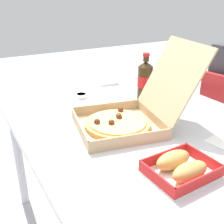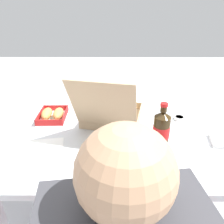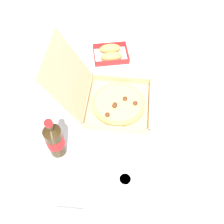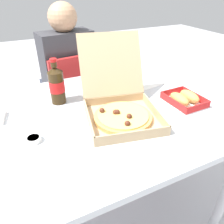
{
  "view_description": "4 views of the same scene",
  "coord_description": "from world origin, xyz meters",
  "px_view_note": "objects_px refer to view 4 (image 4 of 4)",
  "views": [
    {
      "loc": [
        0.89,
        -0.6,
        1.22
      ],
      "look_at": [
        -0.0,
        -0.08,
        0.76
      ],
      "focal_mm": 43.75,
      "sensor_mm": 36.0,
      "label": 1
    },
    {
      "loc": [
        0.09,
        1.0,
        1.33
      ],
      "look_at": [
        0.09,
        -0.05,
        0.8
      ],
      "focal_mm": 35.0,
      "sensor_mm": 36.0,
      "label": 2
    },
    {
      "loc": [
        -0.64,
        0.0,
        1.72
      ],
      "look_at": [
        0.01,
        -0.06,
        0.8
      ],
      "focal_mm": 40.47,
      "sensor_mm": 36.0,
      "label": 3
    },
    {
      "loc": [
        -0.3,
        -0.8,
        1.27
      ],
      "look_at": [
        0.07,
        -0.04,
        0.75
      ],
      "focal_mm": 34.74,
      "sensor_mm": 36.0,
      "label": 4
    }
  ],
  "objects_px": {
    "paper_menu": "(149,82)",
    "dipping_sauce_cup": "(34,139)",
    "cola_bottle": "(57,85)",
    "diner_person": "(66,69)",
    "bread_side_box": "(184,99)",
    "pizza_box_open": "(120,106)",
    "chair": "(72,97)"
  },
  "relations": [
    {
      "from": "cola_bottle",
      "to": "dipping_sauce_cup",
      "type": "relative_size",
      "value": 4.0
    },
    {
      "from": "pizza_box_open",
      "to": "dipping_sauce_cup",
      "type": "relative_size",
      "value": 8.93
    },
    {
      "from": "pizza_box_open",
      "to": "bread_side_box",
      "type": "bearing_deg",
      "value": -6.46
    },
    {
      "from": "diner_person",
      "to": "cola_bottle",
      "type": "bearing_deg",
      "value": -107.81
    },
    {
      "from": "paper_menu",
      "to": "dipping_sauce_cup",
      "type": "bearing_deg",
      "value": -166.96
    },
    {
      "from": "dipping_sauce_cup",
      "to": "pizza_box_open",
      "type": "bearing_deg",
      "value": 3.56
    },
    {
      "from": "bread_side_box",
      "to": "dipping_sauce_cup",
      "type": "bearing_deg",
      "value": 178.86
    },
    {
      "from": "paper_menu",
      "to": "dipping_sauce_cup",
      "type": "distance_m",
      "value": 0.76
    },
    {
      "from": "diner_person",
      "to": "pizza_box_open",
      "type": "bearing_deg",
      "value": -87.48
    },
    {
      "from": "cola_bottle",
      "to": "dipping_sauce_cup",
      "type": "height_order",
      "value": "cola_bottle"
    },
    {
      "from": "chair",
      "to": "pizza_box_open",
      "type": "distance_m",
      "value": 0.82
    },
    {
      "from": "paper_menu",
      "to": "cola_bottle",
      "type": "bearing_deg",
      "value": 172.86
    },
    {
      "from": "chair",
      "to": "cola_bottle",
      "type": "distance_m",
      "value": 0.65
    },
    {
      "from": "pizza_box_open",
      "to": "bread_side_box",
      "type": "xyz_separation_m",
      "value": [
        0.34,
        -0.04,
        -0.02
      ]
    },
    {
      "from": "bread_side_box",
      "to": "dipping_sauce_cup",
      "type": "xyz_separation_m",
      "value": [
        -0.72,
        0.01,
        -0.01
      ]
    },
    {
      "from": "cola_bottle",
      "to": "paper_menu",
      "type": "xyz_separation_m",
      "value": [
        0.55,
        0.01,
        -0.09
      ]
    },
    {
      "from": "bread_side_box",
      "to": "cola_bottle",
      "type": "relative_size",
      "value": 0.86
    },
    {
      "from": "diner_person",
      "to": "paper_menu",
      "type": "distance_m",
      "value": 0.67
    },
    {
      "from": "diner_person",
      "to": "dipping_sauce_cup",
      "type": "relative_size",
      "value": 20.54
    },
    {
      "from": "bread_side_box",
      "to": "dipping_sauce_cup",
      "type": "distance_m",
      "value": 0.72
    },
    {
      "from": "chair",
      "to": "bread_side_box",
      "type": "distance_m",
      "value": 0.92
    },
    {
      "from": "paper_menu",
      "to": "dipping_sauce_cup",
      "type": "height_order",
      "value": "dipping_sauce_cup"
    },
    {
      "from": "diner_person",
      "to": "pizza_box_open",
      "type": "height_order",
      "value": "diner_person"
    },
    {
      "from": "cola_bottle",
      "to": "paper_menu",
      "type": "relative_size",
      "value": 1.07
    },
    {
      "from": "diner_person",
      "to": "cola_bottle",
      "type": "height_order",
      "value": "diner_person"
    },
    {
      "from": "chair",
      "to": "dipping_sauce_cup",
      "type": "xyz_separation_m",
      "value": [
        -0.36,
        -0.78,
        0.27
      ]
    },
    {
      "from": "chair",
      "to": "cola_bottle",
      "type": "xyz_separation_m",
      "value": [
        -0.19,
        -0.52,
        0.35
      ]
    },
    {
      "from": "diner_person",
      "to": "paper_menu",
      "type": "height_order",
      "value": "diner_person"
    },
    {
      "from": "diner_person",
      "to": "paper_menu",
      "type": "bearing_deg",
      "value": -57.06
    },
    {
      "from": "diner_person",
      "to": "pizza_box_open",
      "type": "distance_m",
      "value": 0.82
    },
    {
      "from": "bread_side_box",
      "to": "paper_menu",
      "type": "xyz_separation_m",
      "value": [
        -0.01,
        0.29,
        -0.02
      ]
    },
    {
      "from": "bread_side_box",
      "to": "dipping_sauce_cup",
      "type": "height_order",
      "value": "bread_side_box"
    }
  ]
}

